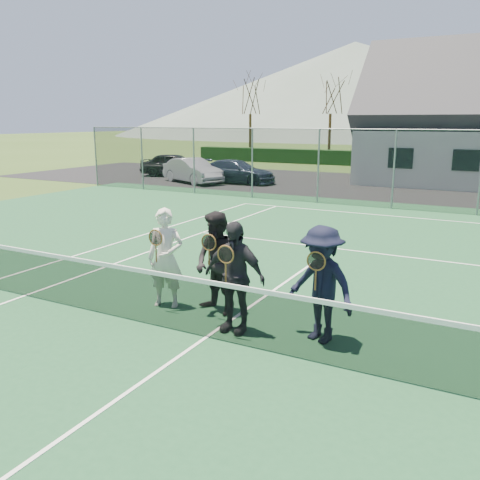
% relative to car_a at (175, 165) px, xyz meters
% --- Properties ---
extents(ground, '(220.00, 220.00, 0.00)m').
position_rel_car_a_xyz_m(ground, '(14.15, 0.75, -0.70)').
color(ground, '#324D1B').
rests_on(ground, ground).
extents(court_surface, '(30.00, 30.00, 0.02)m').
position_rel_car_a_xyz_m(court_surface, '(14.15, -19.25, -0.69)').
color(court_surface, '#1C4C2B').
rests_on(court_surface, ground).
extents(tarmac_carpark, '(40.00, 12.00, 0.01)m').
position_rel_car_a_xyz_m(tarmac_carpark, '(10.15, 0.75, -0.70)').
color(tarmac_carpark, black).
rests_on(tarmac_carpark, ground).
extents(hedge_row, '(40.00, 1.20, 1.10)m').
position_rel_car_a_xyz_m(hedge_row, '(14.15, 12.75, -0.15)').
color(hedge_row, black).
rests_on(hedge_row, ground).
extents(hill_west, '(110.00, 110.00, 18.00)m').
position_rel_car_a_xyz_m(hill_west, '(-10.85, 75.75, 8.30)').
color(hill_west, '#56675B').
rests_on(hill_west, ground).
extents(car_a, '(4.42, 2.66, 1.41)m').
position_rel_car_a_xyz_m(car_a, '(0.00, 0.00, 0.00)').
color(car_a, black).
rests_on(car_a, ground).
extents(car_b, '(4.27, 2.91, 1.33)m').
position_rel_car_a_xyz_m(car_b, '(2.80, -2.31, -0.04)').
color(car_b, '#989AA0').
rests_on(car_b, ground).
extents(car_c, '(4.41, 1.97, 1.26)m').
position_rel_car_a_xyz_m(car_c, '(4.97, -1.32, -0.08)').
color(car_c, '#1B2236').
rests_on(car_c, ground).
extents(court_markings, '(11.03, 23.83, 0.01)m').
position_rel_car_a_xyz_m(court_markings, '(14.15, -19.25, -0.68)').
color(court_markings, white).
rests_on(court_markings, court_surface).
extents(tennis_net, '(11.68, 0.08, 1.10)m').
position_rel_car_a_xyz_m(tennis_net, '(14.15, -19.25, -0.16)').
color(tennis_net, slate).
rests_on(tennis_net, ground).
extents(perimeter_fence, '(30.07, 0.07, 3.02)m').
position_rel_car_a_xyz_m(perimeter_fence, '(14.15, -5.75, 0.82)').
color(perimeter_fence, slate).
rests_on(perimeter_fence, ground).
extents(tree_a, '(3.20, 3.20, 7.77)m').
position_rel_car_a_xyz_m(tree_a, '(-1.85, 13.75, 5.09)').
color(tree_a, '#382714').
rests_on(tree_a, ground).
extents(tree_b, '(3.20, 3.20, 7.77)m').
position_rel_car_a_xyz_m(tree_b, '(5.15, 13.75, 5.09)').
color(tree_b, '#3A2615').
rests_on(tree_b, ground).
extents(player_a, '(0.75, 0.60, 1.80)m').
position_rel_car_a_xyz_m(player_a, '(12.77, -18.39, 0.22)').
color(player_a, white).
rests_on(player_a, court_surface).
extents(player_b, '(1.04, 0.92, 1.80)m').
position_rel_car_a_xyz_m(player_b, '(13.77, -18.26, 0.22)').
color(player_b, black).
rests_on(player_b, court_surface).
extents(player_c, '(1.06, 0.51, 1.80)m').
position_rel_car_a_xyz_m(player_c, '(14.40, -18.80, 0.22)').
color(player_c, '#232328').
rests_on(player_c, court_surface).
extents(player_d, '(1.32, 1.02, 1.80)m').
position_rel_car_a_xyz_m(player_d, '(15.74, -18.51, 0.22)').
color(player_d, black).
rests_on(player_d, court_surface).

